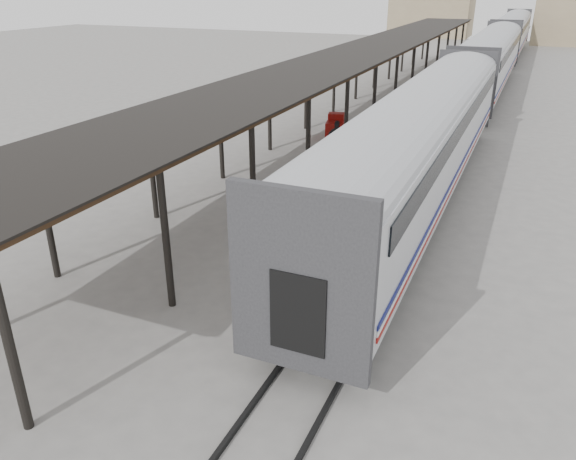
# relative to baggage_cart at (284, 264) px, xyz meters

# --- Properties ---
(ground) EXTENTS (160.00, 160.00, 0.00)m
(ground) POSITION_rel_baggage_cart_xyz_m (-0.99, -0.29, -0.65)
(ground) COLOR slate
(ground) RESTS_ON ground
(train) EXTENTS (3.45, 76.01, 4.01)m
(train) POSITION_rel_baggage_cart_xyz_m (2.20, 33.51, 2.04)
(train) COLOR silver
(train) RESTS_ON ground
(canopy) EXTENTS (4.90, 64.30, 4.15)m
(canopy) POSITION_rel_baggage_cart_xyz_m (-4.39, 23.71, 3.36)
(canopy) COLOR #422B19
(canopy) RESTS_ON ground
(rails) EXTENTS (1.54, 150.00, 0.12)m
(rails) POSITION_rel_baggage_cart_xyz_m (2.21, 33.71, -0.59)
(rails) COLOR black
(rails) RESTS_ON ground
(building_left) EXTENTS (12.00, 8.00, 6.00)m
(building_left) POSITION_rel_baggage_cart_xyz_m (-10.99, 81.71, 2.35)
(building_left) COLOR tan
(building_left) RESTS_ON ground
(baggage_cart) EXTENTS (1.72, 2.61, 0.86)m
(baggage_cart) POSITION_rel_baggage_cart_xyz_m (0.00, 0.00, 0.00)
(baggage_cart) COLOR brown
(baggage_cart) RESTS_ON ground
(suitcase_stack) EXTENTS (1.19, 1.20, 0.58)m
(suitcase_stack) POSITION_rel_baggage_cart_xyz_m (-0.16, 0.30, 0.43)
(suitcase_stack) COLOR #333336
(suitcase_stack) RESTS_ON baggage_cart
(luggage_tug) EXTENTS (1.26, 1.72, 1.37)m
(luggage_tug) POSITION_rel_baggage_cart_xyz_m (-4.04, 16.15, -0.02)
(luggage_tug) COLOR maroon
(luggage_tug) RESTS_ON ground
(porter) EXTENTS (0.42, 0.62, 1.66)m
(porter) POSITION_rel_baggage_cart_xyz_m (0.21, -0.65, 1.04)
(porter) COLOR navy
(porter) RESTS_ON baggage_cart
(pedestrian) EXTENTS (1.16, 0.65, 1.86)m
(pedestrian) POSITION_rel_baggage_cart_xyz_m (-2.78, 12.73, 0.28)
(pedestrian) COLOR black
(pedestrian) RESTS_ON ground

